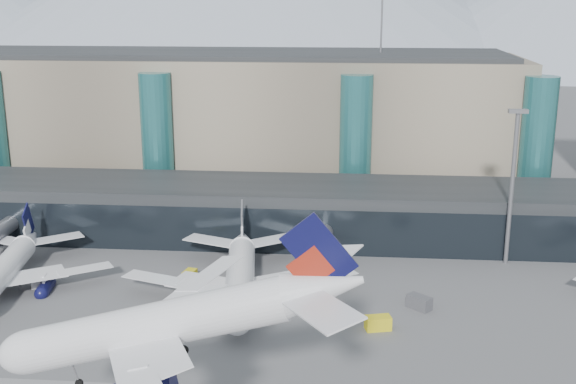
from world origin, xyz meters
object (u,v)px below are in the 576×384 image
object	(u,v)px
lightmast_mid	(513,179)
veh_b	(190,275)
jet_parked_left	(8,259)
hero_jet	(188,310)
veh_a	(41,281)
jet_parked_mid	(240,263)
veh_h	(378,323)
veh_c	(419,302)

from	to	relation	value
lightmast_mid	veh_b	distance (m)	53.67
jet_parked_left	veh_b	bearing A→B (deg)	-89.76
hero_jet	veh_b	bearing A→B (deg)	102.70
veh_a	jet_parked_left	bearing A→B (deg)	147.05
jet_parked_left	veh_a	bearing A→B (deg)	-104.08
jet_parked_mid	veh_a	size ratio (longest dim) A/B	12.09
veh_h	veh_c	bearing A→B (deg)	35.52
jet_parked_left	veh_a	xyz separation A→B (m)	(5.22, -0.54, -3.20)
jet_parked_left	jet_parked_mid	xyz separation A→B (m)	(35.80, 0.15, 0.43)
lightmast_mid	veh_c	world-z (taller)	lightmast_mid
veh_c	veh_h	world-z (taller)	veh_c
veh_c	lightmast_mid	bearing A→B (deg)	92.18
jet_parked_mid	veh_h	world-z (taller)	jet_parked_mid
jet_parked_left	veh_b	distance (m)	27.65
hero_jet	veh_b	world-z (taller)	hero_jet
veh_c	hero_jet	bearing A→B (deg)	-77.89
lightmast_mid	jet_parked_left	bearing A→B (deg)	-168.61
lightmast_mid	jet_parked_left	xyz separation A→B (m)	(-77.74, -15.67, -10.37)
hero_jet	veh_a	world-z (taller)	hero_jet
jet_parked_left	veh_h	world-z (taller)	jet_parked_left
jet_parked_mid	jet_parked_left	bearing A→B (deg)	83.19
veh_b	veh_c	distance (m)	35.54
hero_jet	jet_parked_mid	bearing A→B (deg)	93.16
jet_parked_left	veh_h	distance (m)	56.94
jet_parked_mid	veh_c	distance (m)	26.57
jet_parked_left	jet_parked_mid	distance (m)	35.80
lightmast_mid	veh_a	xyz separation A→B (m)	(-72.52, -16.21, -13.57)
lightmast_mid	veh_c	distance (m)	28.51
veh_a	veh_h	size ratio (longest dim) A/B	0.90
lightmast_mid	jet_parked_mid	size ratio (longest dim) A/B	0.70
hero_jet	veh_c	size ratio (longest dim) A/B	9.74
hero_jet	jet_parked_left	distance (m)	61.04
lightmast_mid	jet_parked_left	world-z (taller)	lightmast_mid
hero_jet	veh_h	size ratio (longest dim) A/B	9.93
jet_parked_mid	veh_h	xyz separation A→B (m)	(20.01, -11.04, -3.54)
veh_b	hero_jet	bearing A→B (deg)	-155.42
lightmast_mid	hero_jet	world-z (taller)	lightmast_mid
veh_b	lightmast_mid	bearing A→B (deg)	-65.42
hero_jet	veh_h	distance (m)	42.06
veh_h	hero_jet	bearing A→B (deg)	-130.84
veh_c	veh_h	xyz separation A→B (m)	(-6.03, -7.11, -0.02)
veh_a	veh_c	world-z (taller)	veh_c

